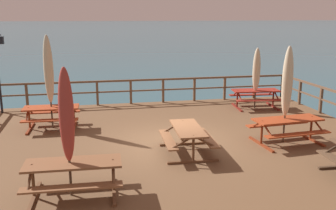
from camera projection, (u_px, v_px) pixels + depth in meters
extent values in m
plane|color=#2D5B6B|center=(173.00, 162.00, 11.84)|extent=(600.00, 600.00, 0.00)
cube|color=brown|center=(173.00, 153.00, 11.76)|extent=(13.41, 11.39, 0.65)
cube|color=brown|center=(147.00, 80.00, 16.73)|extent=(13.11, 0.09, 0.08)
cube|color=brown|center=(147.00, 90.00, 16.84)|extent=(13.11, 0.07, 0.06)
cube|color=brown|center=(27.00, 96.00, 15.86)|extent=(0.10, 0.10, 1.05)
cube|color=brown|center=(63.00, 95.00, 16.15)|extent=(0.10, 0.10, 1.05)
cube|color=brown|center=(97.00, 93.00, 16.43)|extent=(0.10, 0.10, 1.05)
cube|color=brown|center=(131.00, 92.00, 16.71)|extent=(0.10, 0.10, 1.05)
cube|color=brown|center=(163.00, 91.00, 16.99)|extent=(0.10, 0.10, 1.05)
cube|color=brown|center=(194.00, 90.00, 17.28)|extent=(0.10, 0.10, 1.05)
cube|color=brown|center=(225.00, 88.00, 17.56)|extent=(0.10, 0.10, 1.05)
cube|color=brown|center=(254.00, 87.00, 17.84)|extent=(0.10, 0.10, 1.05)
cube|color=brown|center=(282.00, 86.00, 18.12)|extent=(0.10, 0.10, 1.05)
cube|color=brown|center=(321.00, 100.00, 15.10)|extent=(0.10, 0.10, 1.05)
cube|color=brown|center=(300.00, 93.00, 16.61)|extent=(0.10, 0.10, 1.05)
cube|color=brown|center=(282.00, 86.00, 18.12)|extent=(0.10, 0.10, 1.05)
cube|color=#993819|center=(51.00, 108.00, 13.03)|extent=(1.88, 0.81, 0.05)
cube|color=#993819|center=(50.00, 120.00, 12.56)|extent=(1.86, 0.33, 0.04)
cube|color=#993819|center=(54.00, 112.00, 13.63)|extent=(1.86, 0.33, 0.04)
cube|color=maroon|center=(30.00, 128.00, 13.06)|extent=(0.12, 1.40, 0.06)
cylinder|color=maroon|center=(29.00, 119.00, 12.99)|extent=(0.07, 0.07, 0.74)
cylinder|color=maroon|center=(27.00, 115.00, 12.67)|extent=(0.07, 0.63, 0.37)
cylinder|color=maroon|center=(30.00, 111.00, 13.20)|extent=(0.07, 0.63, 0.37)
cube|color=maroon|center=(75.00, 126.00, 13.32)|extent=(0.12, 1.40, 0.06)
cylinder|color=maroon|center=(74.00, 117.00, 13.24)|extent=(0.07, 0.07, 0.74)
cylinder|color=maroon|center=(73.00, 113.00, 12.92)|extent=(0.07, 0.63, 0.37)
cylinder|color=maroon|center=(74.00, 109.00, 13.45)|extent=(0.07, 0.63, 0.37)
cube|color=#993819|center=(288.00, 119.00, 11.54)|extent=(2.16, 0.93, 0.05)
cube|color=#993819|center=(298.00, 134.00, 11.08)|extent=(2.12, 0.45, 0.04)
cube|color=#993819|center=(277.00, 124.00, 12.13)|extent=(2.12, 0.45, 0.04)
cube|color=maroon|center=(261.00, 144.00, 11.46)|extent=(0.20, 1.40, 0.06)
cylinder|color=maroon|center=(262.00, 133.00, 11.38)|extent=(0.07, 0.07, 0.74)
cylinder|color=maroon|center=(267.00, 129.00, 11.07)|extent=(0.11, 0.63, 0.37)
cylinder|color=maroon|center=(257.00, 124.00, 11.60)|extent=(0.11, 0.63, 0.37)
cube|color=maroon|center=(310.00, 139.00, 11.94)|extent=(0.20, 1.40, 0.06)
cylinder|color=maroon|center=(311.00, 129.00, 11.86)|extent=(0.07, 0.07, 0.74)
cylinder|color=maroon|center=(317.00, 124.00, 11.55)|extent=(0.11, 0.63, 0.37)
cylinder|color=maroon|center=(306.00, 120.00, 12.07)|extent=(0.11, 0.63, 0.37)
cylinder|color=#432F1F|center=(336.00, 147.00, 9.59)|extent=(0.63, 0.08, 0.37)
cube|color=brown|center=(73.00, 163.00, 8.13)|extent=(2.09, 0.84, 0.05)
cube|color=brown|center=(72.00, 187.00, 7.66)|extent=(2.07, 0.36, 0.04)
cube|color=brown|center=(76.00, 166.00, 8.74)|extent=(2.07, 0.36, 0.04)
cube|color=brown|center=(34.00, 196.00, 8.16)|extent=(0.13, 1.40, 0.06)
cylinder|color=brown|center=(33.00, 182.00, 8.08)|extent=(0.07, 0.07, 0.74)
cylinder|color=brown|center=(30.00, 178.00, 7.76)|extent=(0.08, 0.63, 0.37)
cylinder|color=brown|center=(35.00, 167.00, 8.30)|extent=(0.08, 0.63, 0.37)
cube|color=brown|center=(114.00, 191.00, 8.43)|extent=(0.13, 1.40, 0.06)
cylinder|color=brown|center=(113.00, 177.00, 8.35)|extent=(0.07, 0.07, 0.74)
cylinder|color=brown|center=(113.00, 172.00, 8.03)|extent=(0.08, 0.63, 0.37)
cylinder|color=brown|center=(113.00, 162.00, 8.57)|extent=(0.08, 0.63, 0.37)
cube|color=maroon|center=(256.00, 90.00, 15.98)|extent=(2.00, 0.93, 0.05)
cube|color=maroon|center=(260.00, 100.00, 15.50)|extent=(1.96, 0.45, 0.04)
cube|color=maroon|center=(251.00, 95.00, 16.59)|extent=(1.96, 0.45, 0.04)
cube|color=maroon|center=(237.00, 107.00, 16.06)|extent=(0.21, 1.40, 0.06)
cylinder|color=maroon|center=(237.00, 99.00, 15.98)|extent=(0.07, 0.07, 0.74)
cylinder|color=maroon|center=(239.00, 96.00, 15.65)|extent=(0.11, 0.63, 0.37)
cylinder|color=maroon|center=(236.00, 93.00, 16.20)|extent=(0.11, 0.63, 0.37)
cube|color=maroon|center=(273.00, 106.00, 16.23)|extent=(0.21, 1.40, 0.06)
cylinder|color=maroon|center=(273.00, 99.00, 16.15)|extent=(0.07, 0.07, 0.74)
cylinder|color=maroon|center=(276.00, 95.00, 15.82)|extent=(0.11, 0.63, 0.37)
cylinder|color=maroon|center=(271.00, 92.00, 16.37)|extent=(0.11, 0.63, 0.37)
cube|color=brown|center=(188.00, 128.00, 10.63)|extent=(0.84, 1.84, 0.05)
cube|color=brown|center=(207.00, 138.00, 10.79)|extent=(0.36, 1.82, 0.04)
cube|color=brown|center=(168.00, 139.00, 10.61)|extent=(0.36, 1.82, 0.04)
cube|color=brown|center=(193.00, 162.00, 10.10)|extent=(1.40, 0.14, 0.06)
cylinder|color=brown|center=(193.00, 150.00, 10.02)|extent=(0.07, 0.07, 0.74)
cylinder|color=brown|center=(204.00, 141.00, 10.01)|extent=(0.63, 0.08, 0.37)
cylinder|color=brown|center=(183.00, 142.00, 9.93)|extent=(0.63, 0.08, 0.37)
cube|color=brown|center=(183.00, 144.00, 11.49)|extent=(1.40, 0.14, 0.06)
cylinder|color=brown|center=(183.00, 133.00, 11.41)|extent=(0.07, 0.07, 0.74)
cylinder|color=brown|center=(192.00, 126.00, 11.41)|extent=(0.63, 0.08, 0.37)
cylinder|color=brown|center=(174.00, 127.00, 11.32)|extent=(0.63, 0.08, 0.37)
cylinder|color=#4C3828|center=(50.00, 85.00, 12.89)|extent=(0.06, 0.06, 3.05)
ellipsoid|color=#CCB793|center=(48.00, 69.00, 12.76)|extent=(0.32, 0.32, 2.31)
cylinder|color=#7A6E58|center=(49.00, 74.00, 12.80)|extent=(0.21, 0.21, 0.05)
cone|color=#4C3828|center=(46.00, 38.00, 12.52)|extent=(0.10, 0.10, 0.14)
cylinder|color=#4C3828|center=(286.00, 98.00, 11.44)|extent=(0.06, 0.06, 2.81)
ellipsoid|color=#CCB793|center=(287.00, 82.00, 11.33)|extent=(0.32, 0.32, 2.14)
cylinder|color=#7A6E58|center=(287.00, 87.00, 11.37)|extent=(0.21, 0.21, 0.05)
cone|color=#4C3828|center=(290.00, 49.00, 11.10)|extent=(0.10, 0.10, 0.14)
cylinder|color=#4C3828|center=(68.00, 137.00, 7.98)|extent=(0.06, 0.06, 2.68)
ellipsoid|color=#A33328|center=(66.00, 115.00, 7.87)|extent=(0.32, 0.32, 2.04)
cylinder|color=maroon|center=(67.00, 122.00, 7.91)|extent=(0.21, 0.21, 0.05)
cone|color=#4C3828|center=(64.00, 71.00, 7.65)|extent=(0.10, 0.10, 0.14)
cylinder|color=#4C3828|center=(256.00, 80.00, 15.79)|extent=(0.06, 0.06, 2.41)
ellipsoid|color=#CCB793|center=(257.00, 70.00, 15.69)|extent=(0.32, 0.32, 1.83)
cylinder|color=#7A6E58|center=(256.00, 73.00, 15.72)|extent=(0.21, 0.21, 0.05)
cone|color=#4C3828|center=(258.00, 49.00, 15.49)|extent=(0.10, 0.10, 0.14)
cube|color=black|center=(1.00, 40.00, 14.24)|extent=(0.20, 0.20, 0.28)
sphere|color=#F4E08C|center=(1.00, 40.00, 14.24)|extent=(0.14, 0.14, 0.14)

